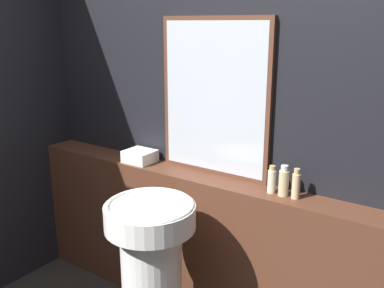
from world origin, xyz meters
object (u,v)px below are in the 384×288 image
object	(u,v)px
conditioner_bottle	(284,182)
lotion_bottle	(296,185)
pedestal_sink	(152,273)
mirror	(214,98)
towel_stack	(140,156)
shampoo_bottle	(272,180)

from	to	relation	value
conditioner_bottle	lotion_bottle	world-z (taller)	conditioner_bottle
pedestal_sink	mirror	xyz separation A→B (m)	(0.02, 0.56, 0.84)
towel_stack	lotion_bottle	world-z (taller)	lotion_bottle
mirror	conditioner_bottle	world-z (taller)	mirror
mirror	shampoo_bottle	world-z (taller)	mirror
mirror	conditioner_bottle	size ratio (longest dim) A/B	5.50
shampoo_bottle	conditioner_bottle	size ratio (longest dim) A/B	0.91
pedestal_sink	lotion_bottle	bearing A→B (deg)	39.85
shampoo_bottle	lotion_bottle	bearing A→B (deg)	-0.00
pedestal_sink	mirror	world-z (taller)	mirror
conditioner_bottle	mirror	bearing A→B (deg)	169.93
mirror	conditioner_bottle	bearing A→B (deg)	-10.07
towel_stack	mirror	bearing A→B (deg)	9.56
mirror	shampoo_bottle	xyz separation A→B (m)	(0.41, -0.08, -0.38)
conditioner_bottle	lotion_bottle	bearing A→B (deg)	0.00
shampoo_bottle	lotion_bottle	distance (m)	0.13
pedestal_sink	towel_stack	size ratio (longest dim) A/B	4.98
mirror	lotion_bottle	bearing A→B (deg)	-8.85
conditioner_bottle	shampoo_bottle	bearing A→B (deg)	180.00
mirror	conditioner_bottle	distance (m)	0.61
conditioner_bottle	towel_stack	bearing A→B (deg)	180.00
conditioner_bottle	pedestal_sink	bearing A→B (deg)	-136.60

